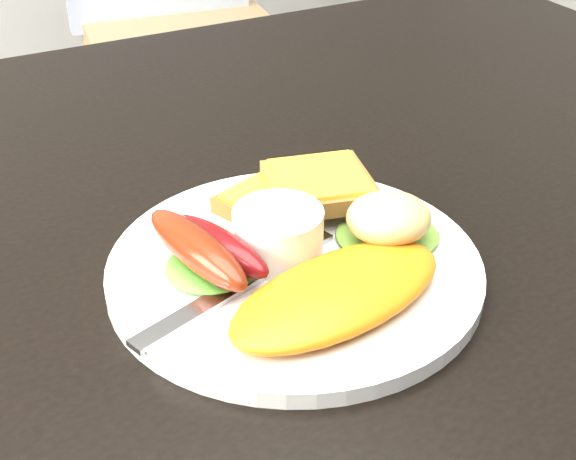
# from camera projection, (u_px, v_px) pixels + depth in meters

# --- Properties ---
(dining_table) EXTENTS (1.20, 0.80, 0.04)m
(dining_table) POSITION_uv_depth(u_px,v_px,m) (241.00, 207.00, 0.68)
(dining_table) COLOR black
(dining_table) RESTS_ON ground
(dining_chair) EXTENTS (0.49, 0.49, 0.05)m
(dining_chair) POSITION_uv_depth(u_px,v_px,m) (192.00, 48.00, 1.82)
(dining_chair) COLOR tan
(dining_chair) RESTS_ON ground
(plate) EXTENTS (0.26, 0.26, 0.01)m
(plate) POSITION_uv_depth(u_px,v_px,m) (295.00, 268.00, 0.56)
(plate) COLOR white
(plate) RESTS_ON dining_table
(lettuce_left) EXTENTS (0.09, 0.09, 0.01)m
(lettuce_left) POSITION_uv_depth(u_px,v_px,m) (215.00, 264.00, 0.55)
(lettuce_left) COLOR #459132
(lettuce_left) RESTS_ON plate
(lettuce_right) EXTENTS (0.10, 0.09, 0.01)m
(lettuce_right) POSITION_uv_depth(u_px,v_px,m) (387.00, 235.00, 0.58)
(lettuce_right) COLOR #4E8427
(lettuce_right) RESTS_ON plate
(omelette) EXTENTS (0.18, 0.11, 0.02)m
(omelette) POSITION_uv_depth(u_px,v_px,m) (338.00, 293.00, 0.51)
(omelette) COLOR orange
(omelette) RESTS_ON plate
(sausage_a) EXTENTS (0.05, 0.12, 0.03)m
(sausage_a) POSITION_uv_depth(u_px,v_px,m) (196.00, 248.00, 0.54)
(sausage_a) COLOR maroon
(sausage_a) RESTS_ON lettuce_left
(sausage_b) EXTENTS (0.05, 0.10, 0.02)m
(sausage_b) POSITION_uv_depth(u_px,v_px,m) (220.00, 245.00, 0.54)
(sausage_b) COLOR #630909
(sausage_b) RESTS_ON lettuce_left
(ramekin) EXTENTS (0.07, 0.07, 0.04)m
(ramekin) POSITION_uv_depth(u_px,v_px,m) (278.00, 234.00, 0.56)
(ramekin) COLOR white
(ramekin) RESTS_ON plate
(toast_a) EXTENTS (0.09, 0.09, 0.01)m
(toast_a) POSITION_uv_depth(u_px,v_px,m) (277.00, 203.00, 0.61)
(toast_a) COLOR brown
(toast_a) RESTS_ON plate
(toast_b) EXTENTS (0.09, 0.09, 0.01)m
(toast_b) POSITION_uv_depth(u_px,v_px,m) (320.00, 185.00, 0.61)
(toast_b) COLOR olive
(toast_b) RESTS_ON toast_a
(potato_salad) EXTENTS (0.07, 0.07, 0.03)m
(potato_salad) POSITION_uv_depth(u_px,v_px,m) (389.00, 218.00, 0.56)
(potato_salad) COLOR beige
(potato_salad) RESTS_ON lettuce_right
(fork) EXTENTS (0.17, 0.07, 0.00)m
(fork) POSITION_uv_depth(u_px,v_px,m) (239.00, 285.00, 0.53)
(fork) COLOR #ADAFB7
(fork) RESTS_ON plate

